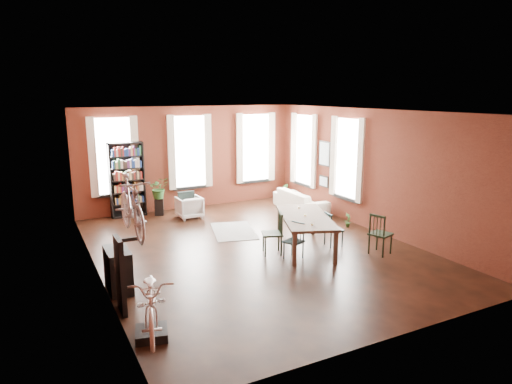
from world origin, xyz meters
TOP-DOWN VIEW (x-y plane):
  - room at (0.25, 0.62)m, footprint 9.00×9.04m
  - dining_table at (1.07, -0.51)m, footprint 1.83×2.54m
  - dining_chair_a at (0.48, -0.97)m, footprint 0.49×0.49m
  - dining_chair_b at (0.22, -0.48)m, footprint 0.57×0.57m
  - dining_chair_c at (2.40, -1.60)m, footprint 0.55×0.55m
  - dining_chair_d at (1.79, -0.67)m, footprint 0.42×0.42m
  - bookshelf at (-2.00, 4.30)m, footprint 1.00×0.32m
  - white_armchair at (-0.45, 3.31)m, footprint 0.69×0.64m
  - cream_sofa at (2.95, 2.60)m, footprint 0.61×2.08m
  - striped_rug at (0.14, 1.50)m, footprint 1.47×1.91m
  - bike_trainer at (-3.18, -2.84)m, footprint 0.57×0.57m
  - bike_wall_rack at (-3.40, -1.80)m, footprint 0.16×0.60m
  - console_table at (-3.28, -0.90)m, footprint 0.40×0.80m
  - plant_stand at (-1.16, 4.02)m, footprint 0.33×0.33m
  - plant_by_sofa at (3.04, 3.81)m, footprint 0.45×0.67m
  - plant_small at (3.09, 0.42)m, footprint 0.38×0.46m
  - bicycle_floor at (-3.14, -2.84)m, footprint 0.82×1.05m
  - bicycle_hung at (-3.15, -1.80)m, footprint 0.47×1.00m
  - plant_on_stand at (-1.15, 3.99)m, footprint 0.58×0.65m

SIDE VIEW (x-z plane):
  - striped_rug at x=0.14m, z-range 0.00..0.01m
  - bike_trainer at x=-3.18m, z-range 0.00..0.14m
  - plant_small at x=3.09m, z-range 0.00..0.15m
  - plant_by_sofa at x=3.04m, z-range 0.00..0.28m
  - plant_stand at x=-1.16m, z-range 0.00..0.51m
  - white_armchair at x=-0.45m, z-range 0.00..0.70m
  - dining_table at x=1.07m, z-range 0.00..0.79m
  - console_table at x=-3.28m, z-range 0.00..0.80m
  - dining_chair_a at x=0.48m, z-range 0.00..0.80m
  - cream_sofa at x=2.95m, z-range 0.00..0.81m
  - dining_chair_d at x=1.79m, z-range 0.00..0.82m
  - dining_chair_c at x=2.40m, z-range 0.00..0.95m
  - dining_chair_b at x=0.22m, z-range 0.00..0.96m
  - bike_wall_rack at x=-3.40m, z-range 0.00..1.30m
  - plant_on_stand at x=-1.15m, z-range 0.51..1.01m
  - bicycle_floor at x=-3.14m, z-range 0.14..1.90m
  - bookshelf at x=-2.00m, z-range 0.00..2.20m
  - bicycle_hung at x=-3.15m, z-range 1.30..2.96m
  - room at x=0.25m, z-range 0.53..3.75m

